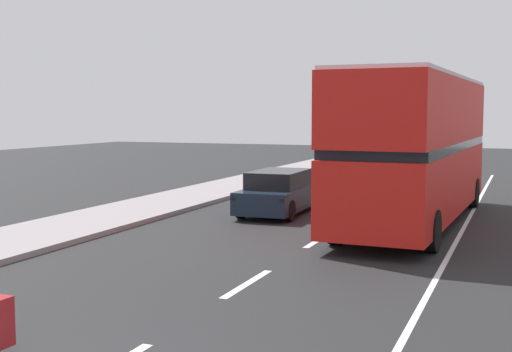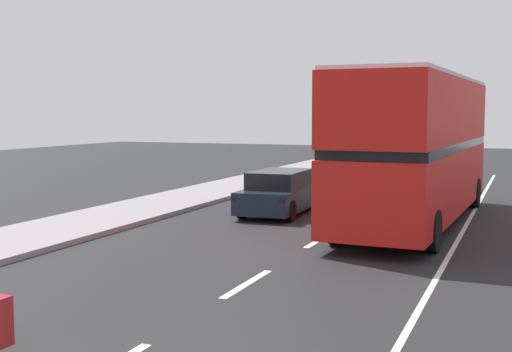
{
  "view_description": "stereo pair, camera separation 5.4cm",
  "coord_description": "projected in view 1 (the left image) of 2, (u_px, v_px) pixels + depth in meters",
  "views": [
    {
      "loc": [
        4.82,
        -5.37,
        3.24
      ],
      "look_at": [
        -0.32,
        7.72,
        1.93
      ],
      "focal_mm": 48.17,
      "sensor_mm": 36.0,
      "label": 1
    },
    {
      "loc": [
        4.87,
        -5.35,
        3.24
      ],
      "look_at": [
        -0.32,
        7.72,
        1.93
      ],
      "focal_mm": 48.17,
      "sensor_mm": 36.0,
      "label": 2
    }
  ],
  "objects": [
    {
      "name": "lane_paint_markings",
      "position": [
        378.0,
        265.0,
        14.6
      ],
      "size": [
        3.43,
        46.0,
        0.01
      ],
      "color": "silver",
      "rests_on": "ground"
    },
    {
      "name": "double_decker_bus_red",
      "position": [
        417.0,
        145.0,
        19.85
      ],
      "size": [
        3.0,
        11.34,
        4.27
      ],
      "rotation": [
        0.0,
        0.0,
        -0.04
      ],
      "color": "red",
      "rests_on": "ground"
    },
    {
      "name": "sedan_car_ahead",
      "position": [
        280.0,
        193.0,
        22.04
      ],
      "size": [
        1.84,
        4.57,
        1.39
      ],
      "rotation": [
        0.0,
        0.0,
        0.03
      ],
      "color": "#172434",
      "rests_on": "ground"
    }
  ]
}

